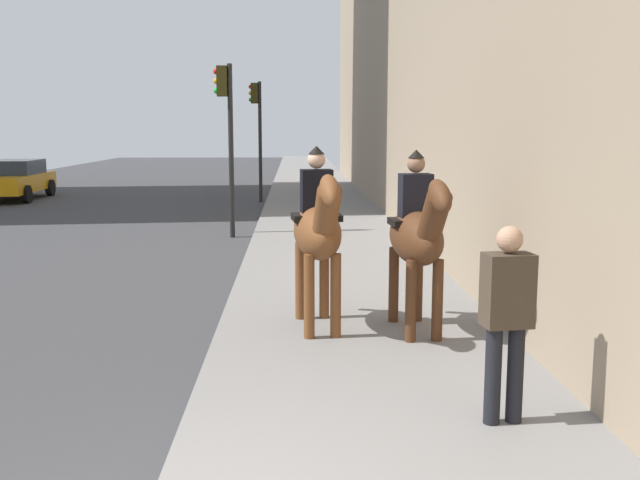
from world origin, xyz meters
TOP-DOWN VIEW (x-y plane):
  - mounted_horse_near at (4.95, -1.28)m, footprint 2.15×0.72m
  - mounted_horse_far at (4.77, -2.47)m, footprint 2.15×0.69m
  - pedestrian_greeting at (2.01, -2.76)m, footprint 0.31×0.43m
  - car_near_lane at (22.94, 9.26)m, footprint 4.51×2.08m
  - traffic_light_near_curb at (13.41, 0.59)m, footprint 0.20×0.44m
  - traffic_light_far_curb at (21.71, 0.29)m, footprint 0.20×0.44m

SIDE VIEW (x-z plane):
  - car_near_lane at x=22.94m, z-range 0.03..1.47m
  - pedestrian_greeting at x=2.01m, z-range 0.25..1.95m
  - mounted_horse_far at x=4.77m, z-range 0.22..2.46m
  - mounted_horse_near at x=4.95m, z-range 0.24..2.52m
  - traffic_light_near_curb at x=13.41m, z-range 0.68..4.77m
  - traffic_light_far_curb at x=21.71m, z-range 0.69..4.89m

